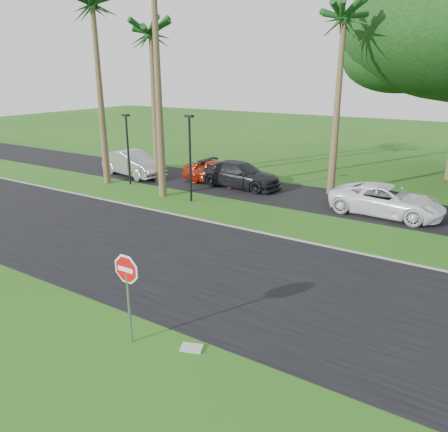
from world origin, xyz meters
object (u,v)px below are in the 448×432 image
car_red (217,172)px  car_dark (240,175)px  stop_sign_near (127,281)px  car_silver (133,164)px  car_minivan (387,201)px

car_red → car_dark: 1.69m
stop_sign_near → car_silver: bearing=133.1°
stop_sign_near → car_red: bearing=115.7°
car_silver → car_dark: bearing=-70.3°
car_silver → car_minivan: (16.56, 0.25, -0.09)m
car_red → car_minivan: 10.64m
car_minivan → car_silver: bearing=93.7°
car_red → car_minivan: (10.60, -0.95, -0.00)m
car_red → car_minivan: size_ratio=0.82×
car_red → car_minivan: bearing=-97.7°
car_silver → car_dark: car_silver is taller
car_minivan → car_dark: bearing=86.4°
car_dark → car_minivan: 8.96m
car_silver → car_red: car_silver is taller
stop_sign_near → car_red: (-7.47, 15.55, -1.03)m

